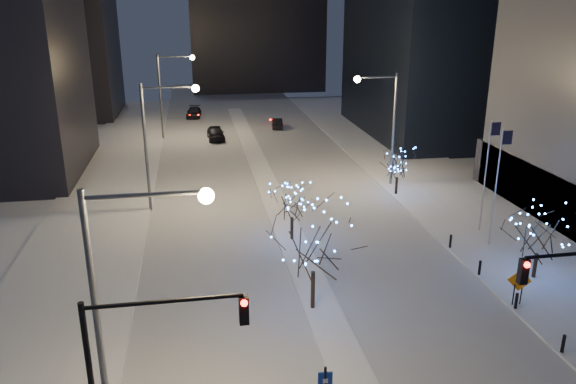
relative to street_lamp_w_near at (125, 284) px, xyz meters
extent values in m
cube|color=#A4A9B2|center=(8.94, 33.00, -6.49)|extent=(20.00, 130.00, 0.02)
cube|color=silver|center=(8.94, 28.00, -6.42)|extent=(2.00, 80.00, 0.15)
cube|color=silver|center=(23.94, 18.00, -6.42)|extent=(10.00, 90.00, 0.15)
cube|color=silver|center=(-5.06, 18.00, -6.42)|extent=(8.00, 90.00, 0.15)
cube|color=black|center=(-17.06, 68.00, 1.50)|extent=(18.00, 16.00, 16.00)
cylinder|color=#595E66|center=(-1.06, 0.00, -1.50)|extent=(0.24, 0.24, 10.00)
cylinder|color=#595E66|center=(0.94, 0.00, 3.20)|extent=(4.00, 0.16, 0.16)
sphere|color=#FFC07F|center=(2.94, 0.00, 3.05)|extent=(0.56, 0.56, 0.56)
cylinder|color=#595E66|center=(-1.06, 25.00, -1.50)|extent=(0.24, 0.24, 10.00)
cylinder|color=#595E66|center=(0.94, 25.00, 3.20)|extent=(4.00, 0.16, 0.16)
sphere|color=#FFC07F|center=(2.94, 25.00, 3.05)|extent=(0.56, 0.56, 0.56)
cylinder|color=#595E66|center=(-1.06, 50.00, -1.50)|extent=(0.24, 0.24, 10.00)
cylinder|color=#595E66|center=(0.94, 50.00, 3.20)|extent=(4.00, 0.16, 0.16)
sphere|color=#FFC07F|center=(2.94, 50.00, 3.05)|extent=(0.56, 0.56, 0.56)
cylinder|color=#595E66|center=(19.94, 28.00, -1.50)|extent=(0.24, 0.24, 10.00)
cylinder|color=#595E66|center=(18.19, 28.00, 3.20)|extent=(3.50, 0.16, 0.16)
sphere|color=#FFC07F|center=(16.44, 28.00, 3.05)|extent=(0.56, 0.56, 0.56)
cylinder|color=black|center=(1.44, -2.00, 0.30)|extent=(5.00, 0.14, 0.14)
cube|color=black|center=(3.94, -2.00, -0.25)|extent=(0.32, 0.28, 1.00)
sphere|color=#FF0C05|center=(3.94, -2.18, 0.10)|extent=(0.22, 0.22, 0.22)
cube|color=black|center=(14.44, -1.00, -0.25)|extent=(0.32, 0.28, 1.00)
sphere|color=#FF0C05|center=(14.44, -1.18, 0.10)|extent=(0.22, 0.22, 0.22)
cylinder|color=silver|center=(21.94, 14.00, -2.35)|extent=(0.10, 0.10, 8.00)
cube|color=black|center=(22.29, 14.00, 1.05)|extent=(0.70, 0.03, 0.90)
cylinder|color=silver|center=(22.54, 16.50, -2.35)|extent=(0.10, 0.10, 8.00)
cube|color=black|center=(22.89, 16.50, 1.05)|extent=(0.70, 0.03, 0.90)
cylinder|color=black|center=(19.14, 2.00, -5.90)|extent=(0.16, 0.16, 0.90)
cylinder|color=black|center=(19.14, 6.00, -5.90)|extent=(0.16, 0.16, 0.90)
cylinder|color=black|center=(19.14, 10.00, -5.90)|extent=(0.16, 0.16, 0.90)
cylinder|color=black|center=(19.14, 14.00, -5.90)|extent=(0.16, 0.16, 0.90)
imported|color=black|center=(5.21, 48.32, -5.69)|extent=(2.09, 4.83, 1.62)
imported|color=black|center=(13.47, 53.83, -5.87)|extent=(1.71, 3.95, 1.26)
imported|color=#222327|center=(2.79, 62.84, -5.80)|extent=(2.36, 4.97, 1.40)
cylinder|color=black|center=(8.44, 7.95, -5.29)|extent=(0.22, 0.22, 2.12)
cylinder|color=black|center=(8.95, 17.21, -5.56)|extent=(0.22, 0.22, 1.58)
cylinder|color=black|center=(22.21, 9.19, -5.60)|extent=(0.22, 0.22, 1.50)
cylinder|color=black|center=(19.44, 25.22, -5.62)|extent=(0.22, 0.22, 1.45)
cube|color=#0E2D9C|center=(6.94, -1.13, -4.02)|extent=(0.54, 0.11, 0.70)
cylinder|color=black|center=(19.19, 6.39, -5.74)|extent=(0.07, 0.07, 1.23)
cylinder|color=black|center=(19.63, 6.39, -5.74)|extent=(0.07, 0.07, 1.23)
cube|color=orange|center=(19.41, 6.39, -4.90)|extent=(1.21, 0.45, 1.26)
camera|label=1|loc=(2.65, -18.02, 9.24)|focal=35.00mm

